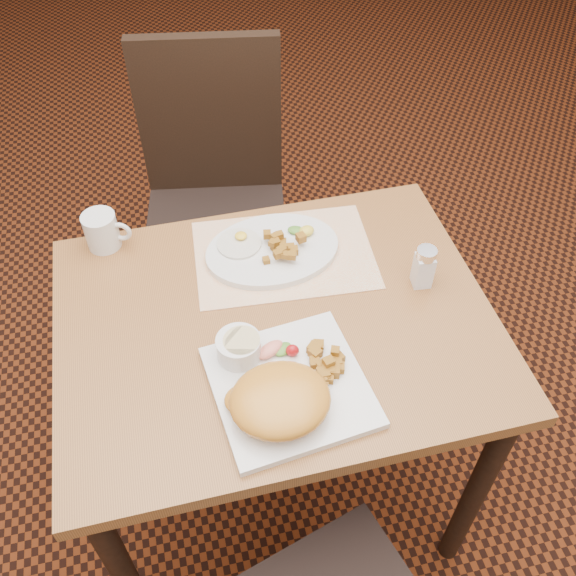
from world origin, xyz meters
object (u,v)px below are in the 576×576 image
Objects in this scene: plate_oval at (272,250)px; salt_shaker at (424,266)px; table at (277,351)px; chair_far at (215,190)px; coffee_mug at (102,231)px; plate_square at (290,387)px.

salt_shaker reaches higher than plate_oval.
table is 0.93× the size of chair_far.
plate_oval is at bearing 79.31° from table.
plate_oval is at bearing 150.41° from salt_shaker.
plate_oval is at bearing 107.04° from chair_far.
coffee_mug is at bearing 63.09° from chair_far.
table is at bearing 85.43° from plate_square.
coffee_mug reaches higher than plate_oval.
table is 2.96× the size of plate_oval.
salt_shaker is 0.94× the size of coffee_mug.
table is 0.48m from coffee_mug.
plate_square is at bearing -56.85° from coffee_mug.
plate_square is at bearing -97.79° from plate_oval.
plate_square is 0.40m from salt_shaker.
table is 0.23m from plate_oval.
salt_shaker is (0.36, -0.69, 0.26)m from chair_far.
chair_far reaches higher than plate_oval.
plate_oval is (0.04, 0.19, 0.12)m from table.
chair_far is 9.15× the size of coffee_mug.
plate_square is at bearing -149.98° from salt_shaker.
plate_square is 0.37m from plate_oval.
plate_oval is (0.05, 0.36, 0.00)m from plate_square.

